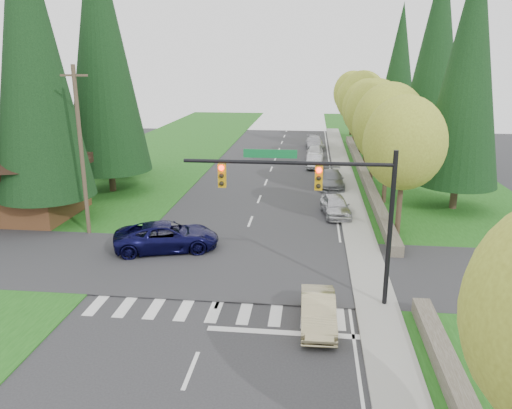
% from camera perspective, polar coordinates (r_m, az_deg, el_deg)
% --- Properties ---
extents(ground, '(120.00, 120.00, 0.00)m').
position_cam_1_polar(ground, '(18.94, -6.71, -16.59)').
color(ground, '#28282B').
rests_on(ground, ground).
extents(grass_east, '(14.00, 110.00, 0.06)m').
position_cam_1_polar(grass_east, '(38.01, 20.08, -0.38)').
color(grass_east, '#1C4E15').
rests_on(grass_east, ground).
extents(grass_west, '(14.00, 110.00, 0.06)m').
position_cam_1_polar(grass_west, '(40.59, -18.36, 0.80)').
color(grass_west, '#1C4E15').
rests_on(grass_west, ground).
extents(cross_street, '(120.00, 8.00, 0.10)m').
position_cam_1_polar(cross_street, '(25.89, -2.72, -7.08)').
color(cross_street, '#28282B').
rests_on(cross_street, ground).
extents(sidewalk_east, '(1.80, 80.00, 0.13)m').
position_cam_1_polar(sidewalk_east, '(38.94, 10.68, 0.78)').
color(sidewalk_east, gray).
rests_on(sidewalk_east, ground).
extents(curb_east, '(0.20, 80.00, 0.13)m').
position_cam_1_polar(curb_east, '(38.88, 9.43, 0.82)').
color(curb_east, gray).
rests_on(curb_east, ground).
extents(stone_wall_north, '(0.70, 40.00, 0.70)m').
position_cam_1_polar(stone_wall_north, '(46.77, 12.13, 3.63)').
color(stone_wall_north, '#4C4438').
rests_on(stone_wall_north, ground).
extents(traffic_signal, '(8.70, 0.37, 6.80)m').
position_cam_1_polar(traffic_signal, '(20.65, 7.59, 1.35)').
color(traffic_signal, black).
rests_on(traffic_signal, ground).
extents(brown_building, '(8.40, 8.40, 5.40)m').
position_cam_1_polar(brown_building, '(36.54, -24.86, 3.50)').
color(brown_building, '#4C2D19').
rests_on(brown_building, ground).
extents(utility_pole, '(1.60, 0.24, 10.00)m').
position_cam_1_polar(utility_pole, '(30.98, -19.34, 5.84)').
color(utility_pole, '#473828').
rests_on(utility_pole, ground).
extents(decid_tree_0, '(4.80, 4.80, 8.37)m').
position_cam_1_polar(decid_tree_0, '(30.30, 16.60, 6.74)').
color(decid_tree_0, '#38281C').
rests_on(decid_tree_0, ground).
extents(decid_tree_1, '(5.20, 5.20, 8.80)m').
position_cam_1_polar(decid_tree_1, '(37.13, 14.98, 8.80)').
color(decid_tree_1, '#38281C').
rests_on(decid_tree_1, ground).
extents(decid_tree_2, '(5.00, 5.00, 8.82)m').
position_cam_1_polar(decid_tree_2, '(43.99, 13.46, 10.15)').
color(decid_tree_2, '#38281C').
rests_on(decid_tree_2, ground).
extents(decid_tree_3, '(5.00, 5.00, 8.55)m').
position_cam_1_polar(decid_tree_3, '(50.95, 12.65, 10.67)').
color(decid_tree_3, '#38281C').
rests_on(decid_tree_3, ground).
extents(decid_tree_4, '(5.40, 5.40, 9.18)m').
position_cam_1_polar(decid_tree_4, '(57.87, 12.07, 11.71)').
color(decid_tree_4, '#38281C').
rests_on(decid_tree_4, ground).
extents(decid_tree_5, '(4.80, 4.80, 8.30)m').
position_cam_1_polar(decid_tree_5, '(64.85, 11.30, 11.73)').
color(decid_tree_5, '#38281C').
rests_on(decid_tree_5, ground).
extents(decid_tree_6, '(5.20, 5.20, 8.86)m').
position_cam_1_polar(decid_tree_6, '(71.80, 10.96, 12.42)').
color(decid_tree_6, '#38281C').
rests_on(decid_tree_6, ground).
extents(conifer_w_a, '(6.12, 6.12, 19.80)m').
position_cam_1_polar(conifer_w_a, '(33.97, -24.32, 15.79)').
color(conifer_w_a, '#38281C').
rests_on(conifer_w_a, ground).
extents(conifer_w_b, '(5.44, 5.44, 17.80)m').
position_cam_1_polar(conifer_w_b, '(38.94, -25.05, 14.09)').
color(conifer_w_b, '#38281C').
rests_on(conifer_w_b, ground).
extents(conifer_w_c, '(6.46, 6.46, 20.80)m').
position_cam_1_polar(conifer_w_c, '(40.71, -17.28, 17.00)').
color(conifer_w_c, '#38281C').
rests_on(conifer_w_c, ground).
extents(conifer_w_e, '(5.78, 5.78, 18.80)m').
position_cam_1_polar(conifer_w_e, '(47.01, -16.53, 15.63)').
color(conifer_w_e, '#38281C').
rests_on(conifer_w_e, ground).
extents(conifer_e_a, '(5.44, 5.44, 17.80)m').
position_cam_1_polar(conifer_e_a, '(36.89, 23.13, 14.27)').
color(conifer_e_a, '#38281C').
rests_on(conifer_e_a, ground).
extents(conifer_e_b, '(6.12, 6.12, 19.80)m').
position_cam_1_polar(conifer_e_b, '(50.71, 19.92, 15.91)').
color(conifer_e_b, '#38281C').
rests_on(conifer_e_b, ground).
extents(conifer_e_c, '(5.10, 5.10, 16.80)m').
position_cam_1_polar(conifer_e_c, '(64.28, 16.06, 14.75)').
color(conifer_e_c, '#38281C').
rests_on(conifer_e_c, ground).
extents(sedan_champagne, '(1.45, 3.90, 1.27)m').
position_cam_1_polar(sedan_champagne, '(20.37, 7.11, -12.02)').
color(sedan_champagne, tan).
rests_on(sedan_champagne, ground).
extents(suv_navy, '(6.23, 4.15, 1.59)m').
position_cam_1_polar(suv_navy, '(28.17, -10.15, -3.63)').
color(suv_navy, '#0A0A34').
rests_on(suv_navy, ground).
extents(parked_car_a, '(2.26, 4.39, 1.43)m').
position_cam_1_polar(parked_car_a, '(34.30, 9.07, -0.11)').
color(parked_car_a, silver).
rests_on(parked_car_a, ground).
extents(parked_car_b, '(2.07, 4.82, 1.38)m').
position_cam_1_polar(parked_car_b, '(41.86, 8.65, 2.84)').
color(parked_car_b, slate).
rests_on(parked_car_b, ground).
extents(parked_car_c, '(1.72, 4.19, 1.35)m').
position_cam_1_polar(parked_car_c, '(49.72, 6.73, 5.00)').
color(parked_car_c, '#B8B8BD').
rests_on(parked_car_c, ground).
extents(parked_car_d, '(1.85, 4.31, 1.45)m').
position_cam_1_polar(parked_car_d, '(53.90, 6.74, 5.93)').
color(parked_car_d, silver).
rests_on(parked_car_d, ground).
extents(parked_car_e, '(2.35, 5.03, 1.42)m').
position_cam_1_polar(parked_car_e, '(60.56, 6.73, 7.04)').
color(parked_car_e, '#A7A8AC').
rests_on(parked_car_e, ground).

